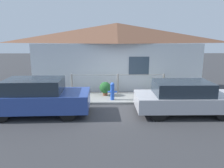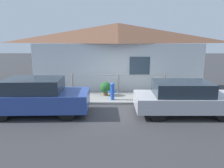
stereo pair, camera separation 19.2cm
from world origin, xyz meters
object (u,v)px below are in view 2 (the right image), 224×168
at_px(car_right, 184,98).
at_px(car_left, 38,97).
at_px(fire_hydrant, 112,91).
at_px(potted_plant_near_hydrant, 106,88).
at_px(potted_plant_by_fence, 52,90).
at_px(potted_plant_corner, 166,89).

bearing_deg(car_right, car_left, 179.71).
relative_size(fire_hydrant, potted_plant_near_hydrant, 1.20).
distance_m(car_right, potted_plant_near_hydrant, 4.03).
bearing_deg(car_left, potted_plant_near_hydrant, 41.37).
xyz_separation_m(potted_plant_by_fence, potted_plant_corner, (5.69, 0.03, 0.02)).
height_order(car_right, potted_plant_near_hydrant, car_right).
height_order(potted_plant_near_hydrant, potted_plant_corner, potted_plant_near_hydrant).
xyz_separation_m(car_left, potted_plant_by_fence, (-0.07, 2.26, -0.29)).
bearing_deg(car_right, potted_plant_corner, 93.78).
bearing_deg(car_left, car_right, -2.11).
distance_m(potted_plant_near_hydrant, potted_plant_corner, 3.03).
bearing_deg(potted_plant_near_hydrant, fire_hydrant, -65.51).
xyz_separation_m(fire_hydrant, potted_plant_near_hydrant, (-0.35, 0.77, -0.05)).
distance_m(car_left, car_right, 5.79).
bearing_deg(car_left, fire_hydrant, 27.67).
bearing_deg(potted_plant_by_fence, car_right, -21.11).
height_order(potted_plant_near_hydrant, potted_plant_by_fence, potted_plant_near_hydrant).
relative_size(potted_plant_near_hydrant, potted_plant_corner, 1.09).
relative_size(potted_plant_by_fence, potted_plant_corner, 0.95).
distance_m(car_left, potted_plant_corner, 6.08).
xyz_separation_m(car_right, potted_plant_by_fence, (-5.85, 2.26, -0.24)).
relative_size(fire_hydrant, potted_plant_by_fence, 1.37).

